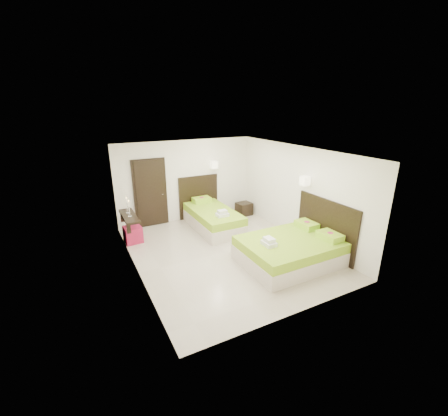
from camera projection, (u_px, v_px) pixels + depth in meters
name	position (u px, v px, depth m)	size (l,w,h in m)	color
floor	(226.00, 252.00, 7.80)	(5.50, 5.50, 0.00)	#C0B39F
bed_single	(212.00, 217.00, 9.28)	(1.37, 2.29, 1.89)	beige
bed_double	(292.00, 249.00, 7.23)	(2.28, 1.94, 1.88)	beige
nightstand	(244.00, 209.00, 10.37)	(0.49, 0.43, 0.43)	black
ottoman	(133.00, 234.00, 8.30)	(0.45, 0.45, 0.45)	#9E1539
door	(151.00, 193.00, 9.20)	(1.02, 0.15, 2.14)	black
console_shelf	(129.00, 216.00, 7.97)	(0.35, 1.20, 0.78)	black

